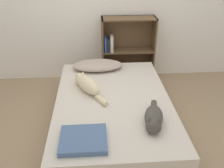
% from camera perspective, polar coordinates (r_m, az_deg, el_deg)
% --- Properties ---
extents(ground_plane, '(8.00, 8.00, 0.00)m').
position_cam_1_polar(ground_plane, '(2.88, 0.20, -10.29)').
color(ground_plane, '#997F60').
extents(bed, '(1.24, 1.85, 0.41)m').
position_cam_1_polar(bed, '(2.76, 0.21, -7.03)').
color(bed, '#99754C').
rests_on(bed, ground_plane).
extents(pillow, '(0.64, 0.33, 0.11)m').
position_cam_1_polar(pillow, '(3.25, -3.33, 4.31)').
color(pillow, '#B29E8E').
rests_on(pillow, bed).
extents(cat_light, '(0.38, 0.55, 0.16)m').
position_cam_1_polar(cat_light, '(2.77, -5.75, -0.02)').
color(cat_light, beige).
rests_on(cat_light, bed).
extents(cat_dark, '(0.24, 0.50, 0.16)m').
position_cam_1_polar(cat_dark, '(2.28, 9.48, -7.78)').
color(cat_dark, '#47423D').
rests_on(cat_dark, bed).
extents(bookshelf, '(0.76, 0.26, 0.96)m').
position_cam_1_polar(bookshelf, '(3.73, 3.20, 8.10)').
color(bookshelf, brown).
rests_on(bookshelf, ground_plane).
extents(blanket_fold, '(0.39, 0.34, 0.05)m').
position_cam_1_polar(blanket_fold, '(2.11, -6.56, -12.52)').
color(blanket_fold, '#4C668E').
rests_on(blanket_fold, bed).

